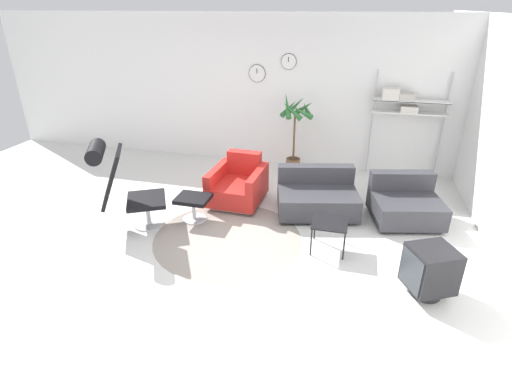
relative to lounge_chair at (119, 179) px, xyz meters
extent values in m
plane|color=silver|center=(1.59, 0.11, -0.76)|extent=(12.00, 12.00, 0.00)
cube|color=white|center=(1.59, 3.14, 0.64)|extent=(12.00, 0.06, 2.80)
cylinder|color=black|center=(1.15, 3.10, 0.98)|extent=(0.32, 0.01, 0.32)
cylinder|color=white|center=(1.15, 3.10, 0.98)|extent=(0.31, 0.02, 0.31)
cube|color=black|center=(1.15, 3.09, 1.03)|extent=(0.01, 0.01, 0.09)
cylinder|color=black|center=(1.74, 3.10, 1.21)|extent=(0.29, 0.01, 0.29)
cylinder|color=white|center=(1.74, 3.10, 1.21)|extent=(0.27, 0.02, 0.27)
cube|color=black|center=(1.74, 3.09, 1.25)|extent=(0.01, 0.01, 0.08)
cylinder|color=gray|center=(1.50, 0.08, -0.76)|extent=(2.02, 2.02, 0.01)
cylinder|color=#BCBCC1|center=(0.28, 0.15, -0.75)|extent=(0.60, 0.60, 0.02)
cylinder|color=#BCBCC1|center=(0.28, 0.15, -0.57)|extent=(0.06, 0.06, 0.33)
cube|color=black|center=(0.28, 0.15, -0.37)|extent=(0.75, 0.78, 0.06)
cube|color=black|center=(-0.08, -0.04, 0.04)|extent=(0.58, 0.69, 0.76)
cylinder|color=black|center=(-0.21, -0.11, 0.41)|extent=(0.44, 0.57, 0.21)
cylinder|color=#BCBCC1|center=(0.86, 0.46, -0.75)|extent=(0.36, 0.36, 0.02)
cylinder|color=#BCBCC1|center=(0.86, 0.46, -0.59)|extent=(0.05, 0.05, 0.29)
cube|color=black|center=(0.86, 0.46, -0.42)|extent=(0.48, 0.41, 0.06)
cube|color=silver|center=(1.32, 1.17, -0.73)|extent=(0.68, 0.77, 0.06)
cube|color=red|center=(1.32, 1.17, -0.55)|extent=(0.59, 0.93, 0.30)
cube|color=red|center=(1.33, 1.53, -0.21)|extent=(0.56, 0.20, 0.38)
cube|color=red|center=(1.65, 1.16, -0.44)|extent=(0.16, 0.91, 0.51)
cube|color=red|center=(0.99, 1.19, -0.44)|extent=(0.16, 0.91, 0.51)
cube|color=black|center=(2.60, 1.12, -0.73)|extent=(1.20, 0.95, 0.05)
cube|color=#333338|center=(2.60, 1.12, -0.55)|extent=(1.34, 1.10, 0.33)
cube|color=#333338|center=(2.52, 1.43, -0.24)|extent=(1.19, 0.47, 0.27)
cube|color=black|center=(3.88, 1.18, -0.73)|extent=(0.99, 0.90, 0.05)
cube|color=#333338|center=(3.88, 1.18, -0.55)|extent=(1.11, 1.05, 0.33)
cube|color=#333338|center=(3.80, 1.50, -0.24)|extent=(0.96, 0.41, 0.27)
cube|color=black|center=(2.86, 0.15, -0.37)|extent=(0.45, 0.45, 0.02)
cylinder|color=black|center=(2.66, -0.05, -0.57)|extent=(0.02, 0.02, 0.38)
cylinder|color=black|center=(3.06, -0.05, -0.57)|extent=(0.02, 0.02, 0.38)
cylinder|color=black|center=(2.66, 0.36, -0.57)|extent=(0.02, 0.02, 0.38)
cylinder|color=black|center=(3.06, 0.36, -0.57)|extent=(0.02, 0.02, 0.38)
cylinder|color=black|center=(3.99, -0.50, -0.71)|extent=(0.32, 0.32, 0.11)
cube|color=black|center=(3.99, -0.50, -0.41)|extent=(0.60, 0.59, 0.48)
cube|color=#282D33|center=(3.78, -0.60, -0.41)|extent=(0.18, 0.34, 0.42)
cylinder|color=brown|center=(1.98, 2.58, -0.61)|extent=(0.27, 0.27, 0.31)
cylinder|color=#382819|center=(1.98, 2.58, -0.46)|extent=(0.24, 0.24, 0.02)
cylinder|color=brown|center=(1.98, 2.58, -0.05)|extent=(0.04, 0.04, 0.81)
cone|color=#2D6B33|center=(2.17, 2.56, 0.49)|extent=(0.14, 0.46, 0.36)
cone|color=#2D6B33|center=(2.12, 2.73, 0.48)|extent=(0.41, 0.39, 0.34)
cone|color=#2D6B33|center=(1.95, 2.72, 0.50)|extent=(0.37, 0.16, 0.36)
cone|color=#2D6B33|center=(1.85, 2.68, 0.46)|extent=(0.31, 0.37, 0.30)
cone|color=#2D6B33|center=(1.84, 2.52, 0.54)|extent=(0.24, 0.38, 0.44)
cone|color=#2D6B33|center=(1.95, 2.42, 0.48)|extent=(0.41, 0.17, 0.34)
cone|color=#2D6B33|center=(2.12, 2.43, 0.47)|extent=(0.40, 0.39, 0.32)
cylinder|color=#BCBCC1|center=(3.32, 3.05, 0.19)|extent=(0.03, 0.03, 1.90)
cylinder|color=#BCBCC1|center=(4.52, 3.05, 0.19)|extent=(0.03, 0.03, 1.90)
cube|color=white|center=(3.92, 2.93, 0.45)|extent=(1.26, 0.28, 0.02)
cube|color=white|center=(3.92, 2.93, 0.65)|extent=(1.26, 0.28, 0.02)
cube|color=white|center=(3.92, 2.93, 0.66)|extent=(1.26, 0.28, 0.02)
cube|color=beige|center=(3.90, 2.92, 0.52)|extent=(0.28, 0.24, 0.11)
cube|color=silver|center=(3.57, 2.92, 0.76)|extent=(0.28, 0.24, 0.20)
cube|color=#B7B2A8|center=(3.84, 2.92, 0.73)|extent=(0.25, 0.24, 0.11)
camera|label=1|loc=(3.05, -4.37, 2.14)|focal=28.00mm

